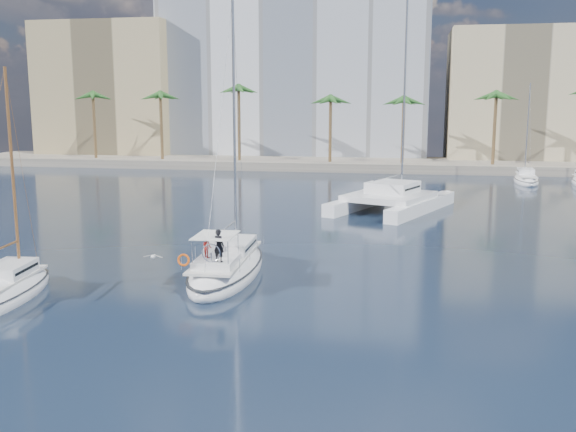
# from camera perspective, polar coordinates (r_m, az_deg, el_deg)

# --- Properties ---
(ground) EXTENTS (160.00, 160.00, 0.00)m
(ground) POSITION_cam_1_polar(r_m,az_deg,el_deg) (34.05, 0.12, -5.86)
(ground) COLOR black
(ground) RESTS_ON ground
(quay) EXTENTS (120.00, 14.00, 1.20)m
(quay) POSITION_cam_1_polar(r_m,az_deg,el_deg) (93.82, 6.77, 4.62)
(quay) COLOR gray
(quay) RESTS_ON ground
(building_modern) EXTENTS (42.00, 16.00, 28.00)m
(building_modern) POSITION_cam_1_polar(r_m,az_deg,el_deg) (106.83, 0.75, 12.53)
(building_modern) COLOR silver
(building_modern) RESTS_ON ground
(building_tan_left) EXTENTS (22.00, 14.00, 22.00)m
(building_tan_left) POSITION_cam_1_polar(r_m,az_deg,el_deg) (111.97, -15.20, 10.54)
(building_tan_left) COLOR tan
(building_tan_left) RESTS_ON ground
(building_beige) EXTENTS (20.00, 14.00, 20.00)m
(building_beige) POSITION_cam_1_polar(r_m,az_deg,el_deg) (103.51, 19.64, 9.83)
(building_beige) COLOR tan
(building_beige) RESTS_ON ground
(palm_left) EXTENTS (3.60, 3.60, 12.30)m
(palm_left) POSITION_cam_1_polar(r_m,az_deg,el_deg) (97.71, -13.93, 10.30)
(palm_left) COLOR brown
(palm_left) RESTS_ON ground
(palm_centre) EXTENTS (3.60, 3.60, 12.30)m
(palm_centre) POSITION_cam_1_polar(r_m,az_deg,el_deg) (89.43, 6.73, 10.57)
(palm_centre) COLOR brown
(palm_centre) RESTS_ON ground
(main_sloop) EXTENTS (3.74, 10.70, 15.71)m
(main_sloop) POSITION_cam_1_polar(r_m,az_deg,el_deg) (35.12, -5.43, -4.56)
(main_sloop) COLOR white
(main_sloop) RESTS_ON ground
(small_sloop) EXTENTS (3.37, 8.35, 11.69)m
(small_sloop) POSITION_cam_1_polar(r_m,az_deg,el_deg) (33.68, -23.93, -6.18)
(small_sloop) COLOR white
(small_sloop) RESTS_ON ground
(catamaran) EXTENTS (11.32, 15.00, 19.44)m
(catamaran) POSITION_cam_1_polar(r_m,az_deg,el_deg) (57.10, 9.19, 1.70)
(catamaran) COLOR white
(catamaran) RESTS_ON ground
(seagull) EXTENTS (1.12, 0.48, 0.21)m
(seagull) POSITION_cam_1_polar(r_m,az_deg,el_deg) (36.56, -11.89, -3.55)
(seagull) COLOR silver
(seagull) RESTS_ON ground
(moored_yacht_a) EXTENTS (3.37, 9.52, 11.90)m
(moored_yacht_a) POSITION_cam_1_polar(r_m,az_deg,el_deg) (81.03, 20.38, 2.79)
(moored_yacht_a) COLOR white
(moored_yacht_a) RESTS_ON ground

